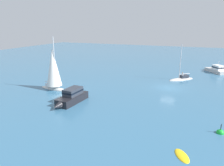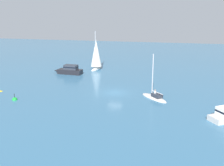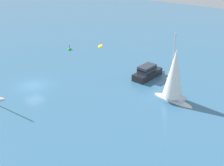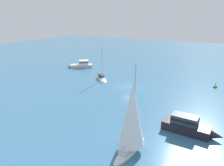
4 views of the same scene
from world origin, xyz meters
name	(u,v)px [view 1 (image 1 of 4)]	position (x,y,z in m)	size (l,w,h in m)	color
ground_plane	(168,88)	(0.00, 0.00, 0.00)	(160.00, 160.00, 0.00)	teal
sailboat	(53,70)	(-18.77, -8.79, 3.52)	(6.06, 2.96, 9.80)	silver
tender	(182,156)	(4.19, -21.08, 0.00)	(1.94, 2.46, 0.30)	yellow
powerboat	(72,97)	(-12.22, -13.38, 0.88)	(2.48, 6.99, 2.13)	black
cabin_cruiser	(216,69)	(8.79, 17.77, 0.72)	(5.31, 6.73, 2.96)	silver
ketch	(181,79)	(1.70, 7.18, 0.16)	(5.39, 5.29, 7.83)	silver
channel_buoy	(220,133)	(7.63, -15.20, 0.00)	(0.84, 0.84, 1.47)	green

